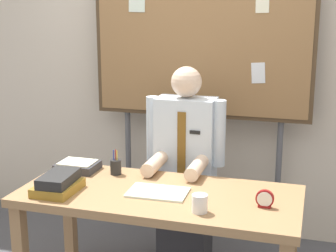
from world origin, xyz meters
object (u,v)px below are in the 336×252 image
(person, at_px, (185,174))
(paper_tray, at_px, (78,166))
(open_notebook, at_px, (158,192))
(book_stack, at_px, (58,183))
(coffee_mug, at_px, (200,203))
(desk, at_px, (159,207))
(desk_clock, at_px, (265,199))
(bulletin_board, at_px, (201,38))
(pen_holder, at_px, (116,167))

(person, bearing_deg, paper_tray, -149.37)
(open_notebook, relative_size, paper_tray, 1.30)
(book_stack, height_order, paper_tray, book_stack)
(person, distance_m, paper_tray, 0.74)
(open_notebook, bearing_deg, coffee_mug, -33.26)
(person, bearing_deg, book_stack, -126.30)
(book_stack, relative_size, paper_tray, 1.12)
(desk, xyz_separation_m, open_notebook, (-0.00, -0.02, 0.10))
(desk_clock, distance_m, coffee_mug, 0.36)
(bulletin_board, bearing_deg, coffee_mug, -76.58)
(bulletin_board, height_order, book_stack, bulletin_board)
(desk_clock, bearing_deg, open_notebook, 177.40)
(bulletin_board, height_order, paper_tray, bulletin_board)
(bulletin_board, xyz_separation_m, open_notebook, (-0.00, -1.03, -0.81))
(person, relative_size, paper_tray, 5.35)
(bulletin_board, distance_m, open_notebook, 1.31)
(desk, distance_m, pen_holder, 0.44)
(pen_holder, bearing_deg, bulletin_board, 65.61)
(desk, bearing_deg, desk_clock, -4.48)
(coffee_mug, bearing_deg, open_notebook, 146.74)
(desk, relative_size, coffee_mug, 16.80)
(person, relative_size, book_stack, 4.80)
(desk, height_order, paper_tray, paper_tray)
(desk_clock, bearing_deg, person, 133.56)
(coffee_mug, bearing_deg, pen_holder, 146.58)
(open_notebook, distance_m, coffee_mug, 0.35)
(desk_clock, distance_m, pen_holder, 1.00)
(pen_holder, bearing_deg, desk_clock, -15.36)
(desk, bearing_deg, bulletin_board, 89.99)
(coffee_mug, distance_m, paper_tray, 1.01)
(person, distance_m, open_notebook, 0.62)
(desk, relative_size, pen_holder, 10.09)
(open_notebook, bearing_deg, bulletin_board, 89.99)
(desk, height_order, open_notebook, open_notebook)
(desk_clock, distance_m, paper_tray, 1.26)
(book_stack, bearing_deg, person, 53.70)
(desk, relative_size, person, 1.16)
(open_notebook, bearing_deg, person, 90.00)
(desk, relative_size, open_notebook, 4.77)
(desk_clock, relative_size, paper_tray, 0.38)
(person, xyz_separation_m, book_stack, (-0.56, -0.76, 0.14))
(open_notebook, distance_m, pen_holder, 0.43)
(pen_holder, distance_m, paper_tray, 0.27)
(bulletin_board, xyz_separation_m, pen_holder, (-0.36, -0.79, -0.76))
(open_notebook, height_order, paper_tray, paper_tray)
(open_notebook, distance_m, desk_clock, 0.61)
(desk_clock, height_order, coffee_mug, desk_clock)
(desk, bearing_deg, book_stack, -163.44)
(book_stack, distance_m, coffee_mug, 0.85)
(pen_holder, bearing_deg, person, 46.15)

